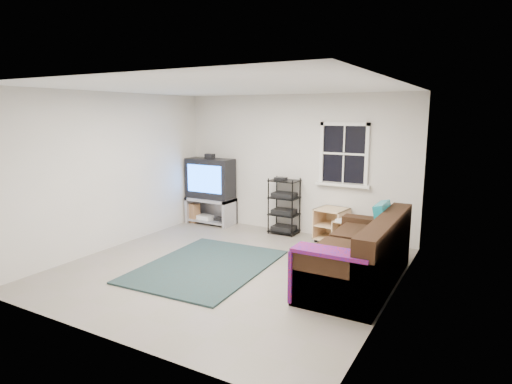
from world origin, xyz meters
The scene contains 8 objects.
room centered at (0.95, 2.27, 1.48)m, with size 4.60×4.62×4.60m.
tv_unit centered at (-1.76, 2.03, 0.80)m, with size 0.99×0.49×1.45m.
av_rack centered at (-0.11, 2.09, 0.46)m, with size 0.53×0.39×1.06m.
side_table_left centered at (0.86, 2.07, 0.32)m, with size 0.57×0.57×0.60m.
side_table_right centered at (1.27, 1.77, 0.28)m, with size 0.54×0.54×0.51m.
sofa centered at (1.83, 0.38, 0.36)m, with size 0.98×2.22×1.02m.
shag_rug centered at (-0.33, -0.12, 0.01)m, with size 1.67×2.30×0.03m, color black.
paper_bag centered at (-2.16, 1.93, 0.20)m, with size 0.28×0.18×0.40m, color olive.
Camera 1 is at (3.27, -5.05, 2.25)m, focal length 30.00 mm.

